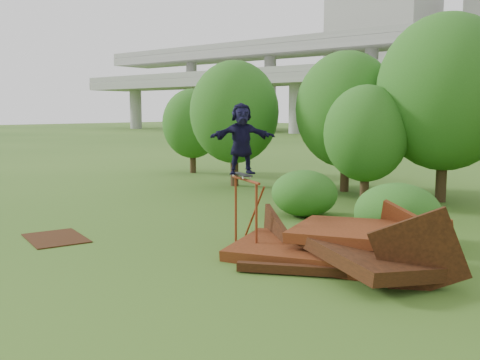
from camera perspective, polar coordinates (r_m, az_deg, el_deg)
The scene contains 14 objects.
ground at distance 11.30m, azimuth -3.15°, elevation -9.42°, with size 240.00×240.00×0.00m, color #2D5116.
scrap_pile at distance 11.62m, azimuth 10.13°, elevation -7.20°, with size 5.39×3.15×1.83m.
grind_rail at distance 12.58m, azimuth 0.60°, elevation -2.47°, with size 1.36×0.79×1.70m.
skateboard at distance 12.70m, azimuth 0.17°, elevation 0.59°, with size 0.83×0.59×0.09m.
skater at distance 12.63m, azimuth 0.17°, elevation 4.44°, with size 1.56×0.50×1.68m, color black.
flat_plate at distance 14.63m, azimuth -19.05°, elevation -5.88°, with size 1.86×1.33×0.03m, color #331A0B.
tree_0 at distance 23.33m, azimuth -0.60°, elevation 7.24°, with size 3.86×3.86×5.45m.
tree_1 at distance 22.13m, azimuth 11.27°, elevation 7.36°, with size 4.08×4.08×5.68m.
tree_2 at distance 19.44m, azimuth 13.29°, elevation 4.84°, with size 2.98×2.98×4.20m.
tree_3 at distance 20.50m, azimuth 21.06°, elevation 8.70°, with size 4.83×4.83×6.70m.
tree_6 at distance 28.51m, azimuth -5.08°, elevation 6.00°, with size 3.19×3.19×4.45m.
shrub_left at distance 16.75m, azimuth 6.87°, elevation -1.41°, with size 2.10×1.94×1.45m, color #255717.
shrub_right at distance 13.67m, azimuth 16.45°, elevation -3.49°, with size 2.15×1.97×1.52m, color #255717.
building_left at distance 113.46m, azimuth 15.03°, elevation 14.29°, with size 18.00×16.00×35.00m, color #9E9E99.
Camera 1 is at (7.18, -8.10, 3.25)m, focal length 40.00 mm.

